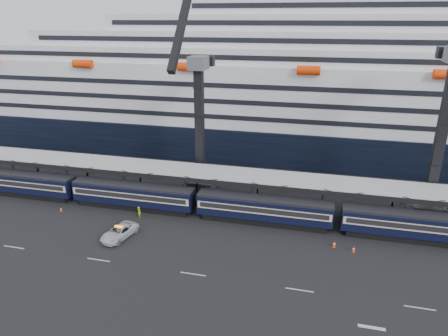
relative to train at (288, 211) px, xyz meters
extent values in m
plane|color=black|center=(4.65, -10.00, -2.20)|extent=(260.00, 260.00, 0.00)
cube|color=beige|center=(-33.35, -14.00, -2.19)|extent=(3.00, 0.15, 0.02)
cube|color=beige|center=(-21.35, -14.00, -2.19)|extent=(3.00, 0.15, 0.02)
cube|color=beige|center=(-9.35, -14.00, -2.19)|extent=(3.00, 0.15, 0.02)
cube|color=beige|center=(2.65, -14.00, -2.19)|extent=(3.00, 0.15, 0.02)
cube|color=beige|center=(14.65, -14.00, -2.19)|extent=(3.00, 0.15, 0.02)
cube|color=beige|center=(9.65, -18.00, -2.19)|extent=(2.50, 0.40, 0.02)
cube|color=black|center=(-43.35, 0.00, -1.75)|extent=(17.48, 2.40, 0.90)
cube|color=black|center=(-43.35, 0.00, 0.05)|extent=(19.00, 2.80, 2.70)
cube|color=beige|center=(-43.35, 0.00, 0.35)|extent=(18.62, 2.92, 1.05)
cube|color=black|center=(-43.35, 0.00, 0.40)|extent=(17.86, 2.98, 0.70)
cube|color=black|center=(-43.35, 0.00, 1.55)|extent=(19.00, 2.50, 0.35)
cube|color=black|center=(-23.35, 0.00, -1.75)|extent=(17.48, 2.40, 0.90)
cube|color=black|center=(-23.35, 0.00, 0.05)|extent=(19.00, 2.80, 2.70)
cube|color=beige|center=(-23.35, 0.00, 0.35)|extent=(18.62, 2.92, 1.05)
cube|color=black|center=(-23.35, 0.00, 0.40)|extent=(17.86, 2.98, 0.70)
cube|color=black|center=(-23.35, 0.00, 1.55)|extent=(19.00, 2.50, 0.35)
cube|color=black|center=(-3.35, 0.00, -1.75)|extent=(17.48, 2.40, 0.90)
cube|color=black|center=(-3.35, 0.00, 0.05)|extent=(19.00, 2.80, 2.70)
cube|color=beige|center=(-3.35, 0.00, 0.35)|extent=(18.62, 2.92, 1.05)
cube|color=black|center=(-3.35, 0.00, 0.40)|extent=(17.86, 2.98, 0.70)
cube|color=black|center=(-3.35, 0.00, 1.55)|extent=(19.00, 2.50, 0.35)
cube|color=black|center=(16.65, 0.00, -1.75)|extent=(17.48, 2.40, 0.90)
cube|color=black|center=(16.65, 0.00, 0.05)|extent=(19.00, 2.80, 2.70)
cube|color=beige|center=(16.65, 0.00, 0.35)|extent=(18.62, 2.92, 1.05)
cube|color=black|center=(16.65, 0.00, 0.40)|extent=(17.86, 2.98, 0.70)
cube|color=black|center=(16.65, 0.00, 1.55)|extent=(19.00, 2.50, 0.35)
cube|color=#96989D|center=(4.65, 4.00, 3.20)|extent=(130.00, 6.00, 0.25)
cube|color=black|center=(4.65, 1.00, 2.90)|extent=(130.00, 0.25, 0.70)
cube|color=black|center=(4.65, 7.00, 2.90)|extent=(130.00, 0.25, 0.70)
cube|color=black|center=(-45.35, 1.20, 0.50)|extent=(0.25, 0.25, 5.40)
cube|color=black|center=(-45.35, 6.80, 0.50)|extent=(0.25, 0.25, 5.40)
cube|color=black|center=(-35.35, 1.20, 0.50)|extent=(0.25, 0.25, 5.40)
cube|color=black|center=(-35.35, 6.80, 0.50)|extent=(0.25, 0.25, 5.40)
cube|color=black|center=(-25.35, 1.20, 0.50)|extent=(0.25, 0.25, 5.40)
cube|color=black|center=(-25.35, 6.80, 0.50)|extent=(0.25, 0.25, 5.40)
cube|color=black|center=(-15.35, 1.20, 0.50)|extent=(0.25, 0.25, 5.40)
cube|color=black|center=(-15.35, 6.80, 0.50)|extent=(0.25, 0.25, 5.40)
cube|color=black|center=(-5.35, 1.20, 0.50)|extent=(0.25, 0.25, 5.40)
cube|color=black|center=(-5.35, 6.80, 0.50)|extent=(0.25, 0.25, 5.40)
cube|color=black|center=(4.65, 1.20, 0.50)|extent=(0.25, 0.25, 5.40)
cube|color=black|center=(4.65, 6.80, 0.50)|extent=(0.25, 0.25, 5.40)
cube|color=black|center=(14.65, 1.20, 0.50)|extent=(0.25, 0.25, 5.40)
cube|color=black|center=(14.65, 6.80, 0.50)|extent=(0.25, 0.25, 5.40)
cube|color=black|center=(4.65, 36.00, 1.30)|extent=(200.00, 28.00, 7.00)
cube|color=silver|center=(4.65, 36.00, 10.80)|extent=(190.00, 26.88, 12.00)
cube|color=silver|center=(4.65, 36.00, 18.30)|extent=(160.00, 24.64, 3.00)
cube|color=black|center=(4.65, 23.63, 18.30)|extent=(153.60, 0.12, 0.90)
cube|color=silver|center=(4.65, 36.00, 21.30)|extent=(124.00, 21.84, 3.00)
cube|color=black|center=(4.65, 25.03, 21.30)|extent=(119.04, 0.12, 0.90)
cube|color=silver|center=(4.65, 36.00, 24.30)|extent=(90.00, 19.04, 3.00)
cube|color=black|center=(4.65, 26.43, 24.30)|extent=(86.40, 0.12, 0.90)
cube|color=silver|center=(4.65, 36.00, 27.30)|extent=(56.00, 16.24, 3.00)
cube|color=black|center=(4.65, 27.83, 27.30)|extent=(53.76, 0.12, 0.90)
cylinder|color=#FF3A08|center=(-43.35, 21.96, 16.60)|extent=(4.00, 1.60, 1.60)
cylinder|color=#FF3A08|center=(-21.35, 21.96, 16.60)|extent=(4.00, 1.60, 1.60)
cylinder|color=#FF3A08|center=(0.65, 21.96, 16.60)|extent=(4.00, 1.60, 1.60)
cylinder|color=#FF3A08|center=(22.65, 21.96, 16.60)|extent=(4.00, 1.60, 1.60)
cube|color=#53575B|center=(-15.35, 9.00, -1.20)|extent=(4.50, 4.50, 2.00)
cube|color=black|center=(-15.35, 9.00, 8.80)|extent=(1.30, 1.30, 18.00)
cube|color=#53575B|center=(-15.35, 9.00, 18.80)|extent=(2.60, 3.20, 2.00)
cube|color=black|center=(-15.35, 3.21, 25.69)|extent=(0.90, 12.26, 14.37)
cube|color=black|center=(-15.35, 11.52, 18.80)|extent=(0.90, 5.04, 0.90)
cube|color=black|center=(-15.35, 14.04, 18.60)|extent=(2.20, 1.60, 1.60)
cube|color=#53575B|center=(19.65, 8.00, -1.20)|extent=(4.50, 4.50, 2.00)
cube|color=black|center=(19.65, 8.00, 9.80)|extent=(1.30, 1.30, 20.00)
cube|color=black|center=(19.65, 13.60, 20.60)|extent=(2.20, 1.60, 1.60)
imported|color=silver|center=(-21.35, -8.57, -1.42)|extent=(3.87, 6.08, 1.56)
imported|color=#A2DE0B|center=(-21.22, -2.71, -1.33)|extent=(0.76, 0.69, 1.74)
cube|color=#FF3A08|center=(-33.58, -3.68, -2.18)|extent=(0.34, 0.34, 0.04)
cone|color=#FF3A08|center=(-33.58, -3.68, -1.84)|extent=(0.29, 0.29, 0.64)
cylinder|color=white|center=(-33.58, -3.68, -1.84)|extent=(0.24, 0.24, 0.11)
cube|color=#FF3A08|center=(-21.34, -7.24, -2.18)|extent=(0.43, 0.43, 0.05)
cone|color=#FF3A08|center=(-21.34, -7.24, -1.75)|extent=(0.36, 0.36, 0.82)
cylinder|color=white|center=(-21.34, -7.24, -1.75)|extent=(0.31, 0.31, 0.14)
cube|color=#FF3A08|center=(6.37, -4.19, -2.18)|extent=(0.42, 0.42, 0.04)
cone|color=#FF3A08|center=(6.37, -4.19, -1.76)|extent=(0.35, 0.35, 0.79)
cylinder|color=white|center=(6.37, -4.19, -1.76)|extent=(0.30, 0.30, 0.13)
cube|color=#FF3A08|center=(8.72, -4.80, -2.18)|extent=(0.39, 0.39, 0.04)
cone|color=#FF3A08|center=(8.72, -4.80, -1.79)|extent=(0.33, 0.33, 0.74)
cylinder|color=white|center=(8.72, -4.80, -1.79)|extent=(0.28, 0.28, 0.12)
camera|label=1|loc=(3.15, -50.37, 25.31)|focal=32.00mm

